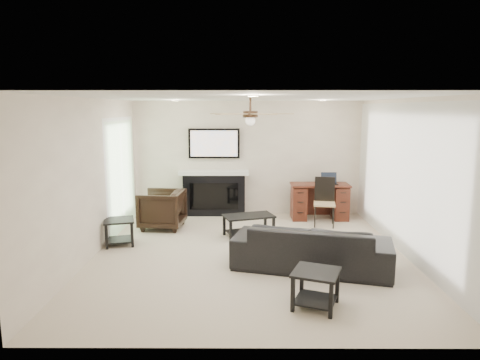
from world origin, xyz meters
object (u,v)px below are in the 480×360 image
(sofa, at_px, (312,247))
(armchair, at_px, (162,209))
(coffee_table, at_px, (249,226))
(desk, at_px, (319,201))
(fireplace_unit, at_px, (214,173))

(sofa, height_order, armchair, armchair)
(sofa, xyz_separation_m, coffee_table, (-0.90, 1.60, -0.13))
(armchair, bearing_deg, desk, 107.97)
(coffee_table, bearing_deg, desk, 21.54)
(armchair, height_order, coffee_table, armchair)
(armchair, distance_m, coffee_table, 1.80)
(sofa, distance_m, coffee_table, 1.84)
(sofa, relative_size, fireplace_unit, 1.19)
(armchair, distance_m, desk, 3.31)
(armchair, bearing_deg, sofa, 55.81)
(coffee_table, distance_m, fireplace_unit, 1.90)
(fireplace_unit, bearing_deg, coffee_table, -65.09)
(desk, bearing_deg, armchair, -167.43)
(coffee_table, bearing_deg, fireplace_unit, 96.71)
(sofa, bearing_deg, desk, -87.48)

